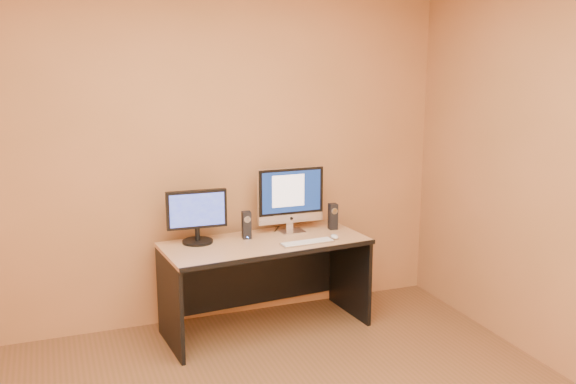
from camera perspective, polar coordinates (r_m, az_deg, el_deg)
name	(u,v)px	position (r m, az deg, el deg)	size (l,w,h in m)	color
walls	(280,214)	(2.80, -0.70, -1.96)	(4.00, 4.00, 2.60)	#A76C43
desk	(266,286)	(4.70, -2.01, -8.32)	(1.45, 0.63, 0.67)	tan
imac	(292,200)	(4.76, 0.35, -0.67)	(0.52, 0.19, 0.50)	silver
second_monitor	(197,217)	(4.55, -8.10, -2.19)	(0.43, 0.22, 0.38)	black
speaker_left	(247,225)	(4.64, -3.71, -2.95)	(0.06, 0.07, 0.20)	black
speaker_right	(333,216)	(4.88, 4.02, -2.18)	(0.06, 0.07, 0.20)	black
keyboard	(307,242)	(4.54, 1.74, -4.50)	(0.39, 0.10, 0.02)	#B6B7BB
mouse	(335,237)	(4.66, 4.16, -3.97)	(0.05, 0.09, 0.03)	silver
cable_a	(294,227)	(4.93, 0.56, -3.17)	(0.01, 0.01, 0.20)	black
cable_b	(277,229)	(4.90, -0.98, -3.27)	(0.01, 0.01, 0.16)	black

